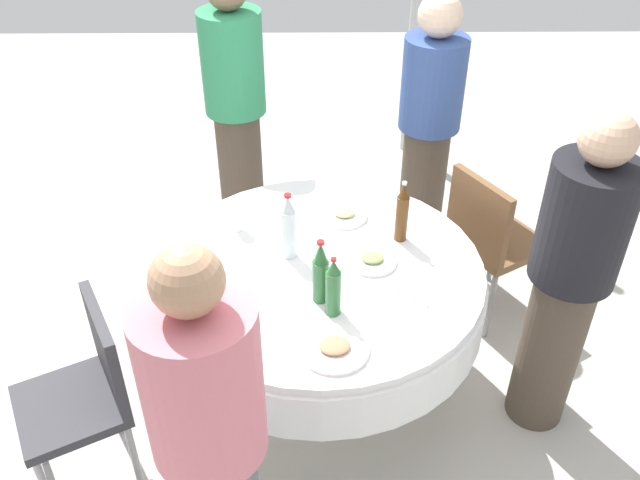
# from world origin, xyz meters

# --- Properties ---
(ground_plane) EXTENTS (10.00, 10.00, 0.00)m
(ground_plane) POSITION_xyz_m (0.00, 0.00, 0.00)
(ground_plane) COLOR #B7B2A8
(dining_table) EXTENTS (1.44, 1.44, 0.74)m
(dining_table) POSITION_xyz_m (0.00, 0.00, 0.59)
(dining_table) COLOR white
(dining_table) RESTS_ON ground_plane
(bottle_green_far) EXTENTS (0.06, 0.06, 0.27)m
(bottle_green_far) POSITION_xyz_m (-0.05, 0.30, 0.87)
(bottle_green_far) COLOR #2D6B38
(bottle_green_far) RESTS_ON dining_table
(bottle_clear_right) EXTENTS (0.07, 0.07, 0.31)m
(bottle_clear_right) POSITION_xyz_m (0.13, -0.07, 0.89)
(bottle_clear_right) COLOR silver
(bottle_clear_right) RESTS_ON dining_table
(bottle_green_rear) EXTENTS (0.07, 0.07, 0.29)m
(bottle_green_rear) POSITION_xyz_m (-0.00, 0.22, 0.87)
(bottle_green_rear) COLOR #2D6B38
(bottle_green_rear) RESTS_ON dining_table
(bottle_brown_left) EXTENTS (0.06, 0.06, 0.30)m
(bottle_brown_left) POSITION_xyz_m (-0.36, -0.19, 0.88)
(bottle_brown_left) COLOR #593314
(bottle_brown_left) RESTS_ON dining_table
(wine_glass_left) EXTENTS (0.07, 0.07, 0.14)m
(wine_glass_left) POSITION_xyz_m (0.01, 0.00, 0.84)
(wine_glass_left) COLOR white
(wine_glass_left) RESTS_ON dining_table
(wine_glass_west) EXTENTS (0.06, 0.06, 0.14)m
(wine_glass_west) POSITION_xyz_m (0.37, -0.27, 0.83)
(wine_glass_west) COLOR white
(wine_glass_west) RESTS_ON dining_table
(plate_north) EXTENTS (0.21, 0.21, 0.04)m
(plate_north) POSITION_xyz_m (-0.23, -0.01, 0.75)
(plate_north) COLOR white
(plate_north) RESTS_ON dining_table
(plate_east) EXTENTS (0.26, 0.26, 0.04)m
(plate_east) POSITION_xyz_m (-0.05, 0.51, 0.75)
(plate_east) COLOR white
(plate_east) RESTS_ON dining_table
(plate_inner) EXTENTS (0.21, 0.21, 0.04)m
(plate_inner) POSITION_xyz_m (-0.12, -0.36, 0.75)
(plate_inner) COLOR white
(plate_inner) RESTS_ON dining_table
(spoon_right) EXTENTS (0.15, 0.13, 0.00)m
(spoon_right) POSITION_xyz_m (-0.36, 0.22, 0.74)
(spoon_right) COLOR silver
(spoon_right) RESTS_ON dining_table
(person_far) EXTENTS (0.34, 0.34, 1.56)m
(person_far) POSITION_xyz_m (-0.61, -1.11, 0.82)
(person_far) COLOR #4C3F33
(person_far) RESTS_ON ground_plane
(person_right) EXTENTS (0.34, 0.34, 1.59)m
(person_right) POSITION_xyz_m (0.33, 1.02, 0.83)
(person_right) COLOR slate
(person_right) RESTS_ON ground_plane
(person_rear) EXTENTS (0.34, 0.34, 1.54)m
(person_rear) POSITION_xyz_m (-1.01, 0.18, 0.80)
(person_rear) COLOR #4C3F33
(person_rear) RESTS_ON ground_plane
(person_left) EXTENTS (0.34, 0.34, 1.65)m
(person_left) POSITION_xyz_m (0.46, -1.22, 0.87)
(person_left) COLOR #4C3F33
(person_left) RESTS_ON ground_plane
(chair_near) EXTENTS (0.54, 0.54, 0.87)m
(chair_near) POSITION_xyz_m (0.92, 0.48, 0.52)
(chair_near) COLOR #2D2D33
(chair_near) RESTS_ON ground_plane
(chair_south) EXTENTS (0.55, 0.55, 0.87)m
(chair_south) POSITION_xyz_m (-0.87, -0.51, 0.52)
(chair_south) COLOR brown
(chair_south) RESTS_ON ground_plane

